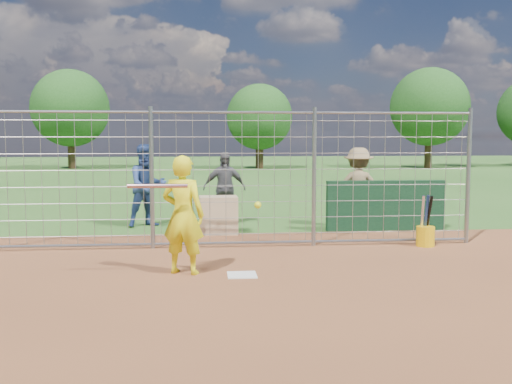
{
  "coord_description": "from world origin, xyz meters",
  "views": [
    {
      "loc": [
        -0.54,
        -8.48,
        2.06
      ],
      "look_at": [
        0.3,
        0.8,
        1.15
      ],
      "focal_mm": 40.0,
      "sensor_mm": 36.0,
      "label": 1
    }
  ],
  "objects": [
    {
      "name": "equipment_in_play",
      "position": [
        -0.86,
        -0.28,
        1.29
      ],
      "size": [
        1.92,
        0.12,
        0.37
      ],
      "color": "silver",
      "rests_on": "ground"
    },
    {
      "name": "bucket_with_bats",
      "position": [
        3.59,
        1.76,
        0.25
      ],
      "size": [
        0.34,
        0.37,
        0.97
      ],
      "color": "#EBB40C",
      "rests_on": "ground"
    },
    {
      "name": "backstop_fence",
      "position": [
        0.0,
        2.0,
        1.26
      ],
      "size": [
        9.08,
        0.08,
        2.6
      ],
      "color": "gray",
      "rests_on": "ground"
    },
    {
      "name": "bystander_c",
      "position": [
        2.95,
        4.17,
        0.9
      ],
      "size": [
        1.28,
        0.88,
        1.81
      ],
      "primitive_type": "imported",
      "rotation": [
        0.0,
        0.0,
        2.95
      ],
      "color": "olive",
      "rests_on": "ground"
    },
    {
      "name": "ground",
      "position": [
        0.0,
        0.0,
        0.0
      ],
      "size": [
        100.0,
        100.0,
        0.0
      ],
      "primitive_type": "plane",
      "color": "#2D591E",
      "rests_on": "ground"
    },
    {
      "name": "infield_dirt",
      "position": [
        0.0,
        -3.0,
        0.01
      ],
      "size": [
        18.0,
        18.0,
        0.0
      ],
      "primitive_type": "plane",
      "color": "brown",
      "rests_on": "ground"
    },
    {
      "name": "tree_line",
      "position": [
        3.13,
        28.13,
        3.71
      ],
      "size": [
        44.66,
        6.72,
        6.48
      ],
      "color": "#3F2B19",
      "rests_on": "ground"
    },
    {
      "name": "batter",
      "position": [
        -0.87,
        0.01,
        0.89
      ],
      "size": [
        0.76,
        0.62,
        1.79
      ],
      "primitive_type": "imported",
      "rotation": [
        0.0,
        0.0,
        2.8
      ],
      "color": "yellow",
      "rests_on": "ground"
    },
    {
      "name": "home_plate",
      "position": [
        0.0,
        -0.2,
        0.01
      ],
      "size": [
        0.43,
        0.43,
        0.02
      ],
      "primitive_type": "cube",
      "color": "silver",
      "rests_on": "ground"
    },
    {
      "name": "bystander_a",
      "position": [
        -1.85,
        4.63,
        0.94
      ],
      "size": [
        1.14,
        1.05,
        1.88
      ],
      "primitive_type": "imported",
      "rotation": [
        0.0,
        0.0,
        0.46
      ],
      "color": "navy",
      "rests_on": "ground"
    },
    {
      "name": "bystander_b",
      "position": [
        -0.08,
        4.81,
        0.85
      ],
      "size": [
        1.02,
        0.48,
        1.7
      ],
      "primitive_type": "imported",
      "rotation": [
        0.0,
        0.0,
        0.07
      ],
      "color": "#505055",
      "rests_on": "ground"
    },
    {
      "name": "dugout_wall",
      "position": [
        3.4,
        3.6,
        0.55
      ],
      "size": [
        2.6,
        0.2,
        1.1
      ],
      "primitive_type": "cube",
      "color": "#11381E",
      "rests_on": "ground"
    },
    {
      "name": "equipment_bin",
      "position": [
        -0.26,
        3.49,
        0.4
      ],
      "size": [
        0.81,
        0.57,
        0.8
      ],
      "primitive_type": "cube",
      "rotation": [
        0.0,
        0.0,
        0.03
      ],
      "color": "tan",
      "rests_on": "ground"
    }
  ]
}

